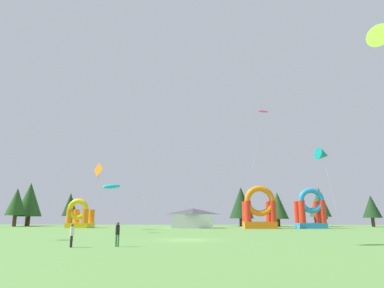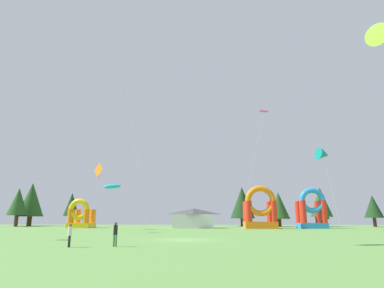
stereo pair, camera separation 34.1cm
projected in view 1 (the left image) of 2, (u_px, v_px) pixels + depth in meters
The scene contains 20 objects.
ground_plane at pixel (185, 240), 29.87m from camera, with size 120.00×120.00×0.00m, color #5B8C42.
kite_cyan_parafoil at pixel (112, 186), 56.30m from camera, with size 3.15×3.74×7.82m.
kite_pink_parafoil at pixel (263, 112), 52.85m from camera, with size 5.29×2.32×18.65m.
kite_teal_delta at pixel (323, 155), 44.75m from camera, with size 2.23×3.30×11.17m.
kite_orange_diamond at pixel (99, 171), 45.04m from camera, with size 1.30×2.03×8.80m.
kite_lime_delta at pixel (383, 39), 27.71m from camera, with size 3.69×3.85×17.44m.
person_near_camera at pixel (72, 233), 22.73m from camera, with size 0.38×0.38×1.57m.
person_left_edge at pixel (118, 232), 23.21m from camera, with size 0.31×0.31×1.67m.
inflatable_yellow_castle at pixel (259, 213), 59.69m from camera, with size 5.63×4.52×7.48m.
inflatable_orange_dome at pixel (311, 213), 60.21m from camera, with size 4.76×4.18×7.15m.
inflatable_red_slide at pixel (80, 217), 63.66m from camera, with size 4.19×4.61×5.43m.
festival_tent at pixel (193, 218), 62.34m from camera, with size 7.49×4.28×3.59m.
tree_row_0 at pixel (17, 202), 72.79m from camera, with size 4.31×4.31×8.24m.
tree_row_1 at pixel (30, 200), 77.18m from camera, with size 5.78×5.78×9.85m.
tree_row_2 at pixel (70, 205), 73.86m from camera, with size 3.33×3.33×7.27m.
tree_row_3 at pixel (241, 203), 75.09m from camera, with size 5.42×5.42×8.64m.
tree_row_4 at pixel (277, 206), 71.30m from camera, with size 4.53×4.53×7.23m.
tree_row_5 at pixel (320, 209), 71.52m from camera, with size 2.95×2.95×5.98m.
tree_row_6 at pixel (319, 202), 72.00m from camera, with size 4.54×4.54×8.28m.
tree_row_7 at pixel (371, 207), 70.20m from camera, with size 3.75×3.75×6.51m.
Camera 1 is at (1.96, -30.96, 2.01)m, focal length 31.28 mm.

